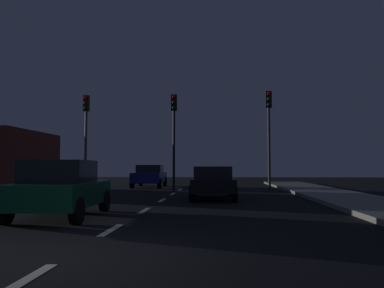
% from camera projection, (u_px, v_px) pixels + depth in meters
% --- Properties ---
extents(ground_plane, '(80.00, 80.00, 0.00)m').
position_uv_depth(ground_plane, '(148.00, 208.00, 12.82)').
color(ground_plane, black).
extents(lane_stripe_nearest, '(0.16, 1.60, 0.01)m').
position_uv_depth(lane_stripe_nearest, '(24.00, 281.00, 4.66)').
color(lane_stripe_nearest, silver).
rests_on(lane_stripe_nearest, ground_plane).
extents(lane_stripe_second, '(0.16, 1.60, 0.01)m').
position_uv_depth(lane_stripe_second, '(111.00, 230.00, 8.44)').
color(lane_stripe_second, silver).
rests_on(lane_stripe_second, ground_plane).
extents(lane_stripe_third, '(0.16, 1.60, 0.01)m').
position_uv_depth(lane_stripe_third, '(144.00, 210.00, 12.23)').
color(lane_stripe_third, silver).
rests_on(lane_stripe_third, ground_plane).
extents(lane_stripe_fourth, '(0.16, 1.60, 0.01)m').
position_uv_depth(lane_stripe_fourth, '(162.00, 200.00, 16.01)').
color(lane_stripe_fourth, silver).
rests_on(lane_stripe_fourth, ground_plane).
extents(lane_stripe_fifth, '(0.16, 1.60, 0.01)m').
position_uv_depth(lane_stripe_fifth, '(173.00, 194.00, 19.80)').
color(lane_stripe_fifth, silver).
rests_on(lane_stripe_fifth, ground_plane).
extents(lane_stripe_sixth, '(0.16, 1.60, 0.01)m').
position_uv_depth(lane_stripe_sixth, '(180.00, 189.00, 23.58)').
color(lane_stripe_sixth, silver).
rests_on(lane_stripe_sixth, ground_plane).
extents(traffic_signal_left, '(0.32, 0.38, 5.39)m').
position_uv_depth(traffic_signal_left, '(86.00, 124.00, 22.22)').
color(traffic_signal_left, '#4C4C51').
rests_on(traffic_signal_left, ground_plane).
extents(traffic_signal_center, '(0.32, 0.38, 5.37)m').
position_uv_depth(traffic_signal_center, '(174.00, 124.00, 21.89)').
color(traffic_signal_center, black).
rests_on(traffic_signal_center, ground_plane).
extents(traffic_signal_right, '(0.32, 0.38, 5.50)m').
position_uv_depth(traffic_signal_right, '(269.00, 122.00, 21.54)').
color(traffic_signal_right, '#2D2D30').
rests_on(traffic_signal_right, ground_plane).
extents(car_stopped_ahead, '(1.97, 4.26, 1.37)m').
position_uv_depth(car_stopped_ahead, '(213.00, 182.00, 16.78)').
color(car_stopped_ahead, black).
rests_on(car_stopped_ahead, ground_plane).
extents(car_adjacent_lane, '(2.10, 3.97, 1.53)m').
position_uv_depth(car_adjacent_lane, '(61.00, 189.00, 10.61)').
color(car_adjacent_lane, '#0F4C2D').
rests_on(car_adjacent_lane, ground_plane).
extents(car_oncoming_far, '(2.07, 4.53, 1.48)m').
position_uv_depth(car_oncoming_far, '(150.00, 176.00, 26.49)').
color(car_oncoming_far, navy).
rests_on(car_oncoming_far, ground_plane).
extents(street_lamp_right, '(1.85, 0.36, 7.85)m').
position_uv_depth(street_lamp_right, '(381.00, 64.00, 12.77)').
color(street_lamp_right, '#2D2D30').
rests_on(street_lamp_right, ground_plane).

